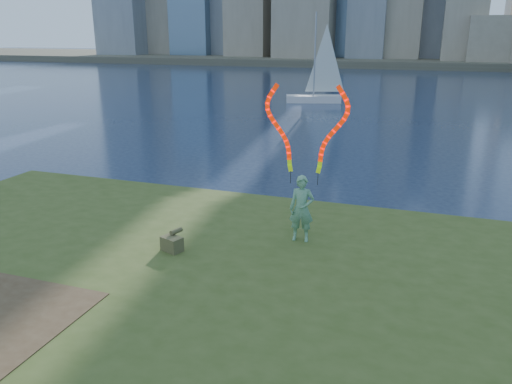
% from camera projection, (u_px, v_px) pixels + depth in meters
% --- Properties ---
extents(ground, '(320.00, 320.00, 0.00)m').
position_uv_depth(ground, '(181.00, 294.00, 11.07)').
color(ground, '#1B2843').
rests_on(ground, ground).
extents(grassy_knoll, '(20.00, 18.00, 0.80)m').
position_uv_depth(grassy_knoll, '(121.00, 338.00, 8.90)').
color(grassy_knoll, '#3C4C1B').
rests_on(grassy_knoll, ground).
extents(far_shore, '(320.00, 40.00, 1.20)m').
position_uv_depth(far_shore, '(407.00, 60.00, 96.43)').
color(far_shore, '#504B3B').
rests_on(far_shore, ground).
extents(woman_with_ribbons, '(2.03, 0.45, 3.98)m').
position_uv_depth(woman_with_ribbons, '(303.00, 183.00, 11.56)').
color(woman_with_ribbons, '#196E35').
rests_on(woman_with_ribbons, grassy_knoll).
extents(canvas_bag, '(0.55, 0.62, 0.45)m').
position_uv_depth(canvas_bag, '(172.00, 243.00, 11.33)').
color(canvas_bag, '#4F4F29').
rests_on(canvas_bag, grassy_knoll).
extents(sailboat, '(4.77, 2.66, 7.21)m').
position_uv_depth(sailboat, '(317.00, 87.00, 41.38)').
color(sailboat, silver).
rests_on(sailboat, ground).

